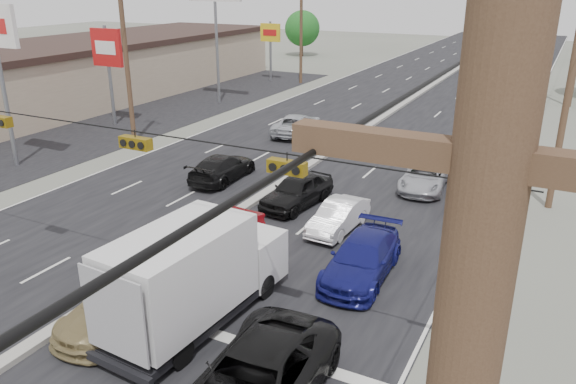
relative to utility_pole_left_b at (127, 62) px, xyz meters
name	(u,v)px	position (x,y,z in m)	size (l,w,h in m)	color
ground	(117,292)	(12.50, -15.00, -5.11)	(200.00, 200.00, 0.00)	#606356
road_surface	(388,115)	(12.50, 15.00, -5.11)	(20.00, 160.00, 0.02)	black
center_median	(388,114)	(12.50, 15.00, -5.01)	(0.50, 160.00, 0.20)	gray
strip_mall	(92,71)	(-13.50, 10.00, -2.81)	(12.00, 42.00, 4.60)	tan
parking_lot	(175,106)	(-4.50, 10.00, -5.11)	(10.00, 42.00, 0.02)	black
utility_pole_left_b	(127,62)	(0.00, 0.00, 0.00)	(1.60, 0.30, 10.00)	#422D1E
utility_pole_left_c	(301,32)	(0.00, 25.00, 0.00)	(1.60, 0.30, 10.00)	#422D1E
utility_pole_right_b	(567,98)	(25.00, 0.00, 0.00)	(1.60, 0.30, 10.00)	#422D1E
traffic_signals	(133,141)	(13.90, -15.00, 0.39)	(25.00, 0.30, 0.54)	black
pole_sign_mid	(107,53)	(-4.50, 3.00, 0.01)	(2.60, 0.25, 7.00)	slate
pole_sign_far	(270,37)	(-3.50, 25.00, -0.70)	(2.20, 0.25, 6.00)	slate
tree_left_far	(302,28)	(-9.50, 45.00, -1.39)	(4.80, 4.80, 6.12)	#382619
box_truck	(195,274)	(15.99, -15.17, -3.42)	(2.69, 6.61, 3.29)	black
tan_sedan	(121,302)	(13.90, -16.22, -4.41)	(1.94, 4.78, 1.39)	olive
red_sedan	(216,236)	(13.90, -11.06, -4.36)	(1.58, 4.52, 1.49)	#9B0910
black_suv	(256,383)	(19.50, -17.64, -4.30)	(2.68, 5.81, 1.62)	black
queue_car_a	(297,191)	(14.47, -5.20, -4.36)	(1.76, 4.36, 1.49)	black
queue_car_b	(338,217)	(17.25, -6.89, -4.48)	(1.33, 3.81, 1.26)	white
queue_car_c	(425,177)	(19.20, -0.22, -4.47)	(2.10, 4.56, 1.27)	#A2A3A9
queue_car_d	(362,259)	(19.50, -10.19, -4.39)	(2.00, 4.91, 1.43)	navy
queue_car_e	(477,200)	(22.10, -2.33, -4.45)	(1.54, 3.83, 1.30)	maroon
oncoming_near	(222,168)	(9.37, -3.73, -4.43)	(1.91, 4.69, 1.36)	black
oncoming_far	(297,125)	(8.77, 6.38, -4.40)	(2.35, 5.09, 1.41)	#ABAEB3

